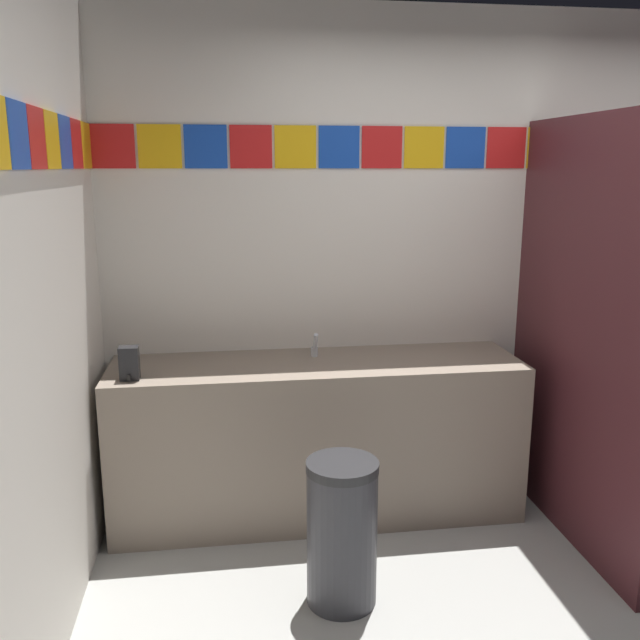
{
  "coord_description": "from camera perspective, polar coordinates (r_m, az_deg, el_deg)",
  "views": [
    {
      "loc": [
        -1.41,
        -2.02,
        1.82
      ],
      "look_at": [
        -0.99,
        0.96,
        1.13
      ],
      "focal_mm": 37.82,
      "sensor_mm": 36.0,
      "label": 1
    }
  ],
  "objects": [
    {
      "name": "wall_back",
      "position": [
        3.92,
        13.14,
        5.24
      ],
      "size": [
        4.12,
        0.09,
        2.64
      ],
      "color": "silver",
      "rests_on": "ground_plane"
    },
    {
      "name": "vanity_counter",
      "position": [
        3.61,
        -0.23,
        -9.86
      ],
      "size": [
        2.11,
        0.56,
        0.84
      ],
      "color": "gray",
      "rests_on": "ground_plane"
    },
    {
      "name": "faucet_center",
      "position": [
        3.54,
        -0.44,
        -2.35
      ],
      "size": [
        0.04,
        0.1,
        0.14
      ],
      "color": "silver",
      "rests_on": "vanity_counter"
    },
    {
      "name": "trash_bin",
      "position": [
        2.96,
        1.86,
        -17.52
      ],
      "size": [
        0.3,
        0.3,
        0.64
      ],
      "color": "#333338",
      "rests_on": "ground_plane"
    },
    {
      "name": "toilet",
      "position": [
        4.09,
        24.95,
        -10.16
      ],
      "size": [
        0.39,
        0.49,
        0.74
      ],
      "color": "white",
      "rests_on": "ground_plane"
    },
    {
      "name": "soap_dispenser",
      "position": [
        3.3,
        -15.83,
        -3.55
      ],
      "size": [
        0.09,
        0.09,
        0.16
      ],
      "color": "black",
      "rests_on": "vanity_counter"
    }
  ]
}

